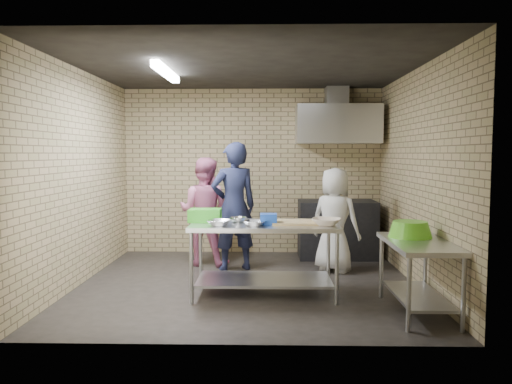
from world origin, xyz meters
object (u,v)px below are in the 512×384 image
side_counter (418,277)px  green_crate (205,215)px  blue_tub (268,219)px  bottle_red (339,130)px  woman_white (335,220)px  stove (337,229)px  woman_pink (204,211)px  bottle_green (364,130)px  man_navy (234,206)px  prep_table (264,259)px  green_basin (410,229)px

side_counter → green_crate: size_ratio=3.21×
blue_tub → bottle_red: bottle_red is taller
side_counter → woman_white: woman_white is taller
stove → woman_pink: 2.14m
woman_pink → bottle_green: bearing=-150.1°
side_counter → bottle_red: 3.44m
stove → woman_white: bearing=-99.8°
side_counter → woman_pink: woman_pink is taller
bottle_green → man_navy: size_ratio=0.08×
green_crate → man_navy: 1.15m
prep_table → side_counter: bearing=-21.4°
woman_white → bottle_red: bearing=-66.9°
bottle_green → side_counter: bearing=-90.0°
blue_tub → bottle_green: bearing=58.0°
side_counter → green_basin: bearing=94.6°
bottle_red → green_basin: bearing=-82.1°
green_crate → man_navy: bearing=76.6°
woman_white → blue_tub: bearing=87.5°
prep_table → side_counter: prep_table is taller
stove → green_basin: (0.43, -2.50, 0.38)m
man_navy → woman_white: (1.41, -0.04, -0.18)m
bottle_red → prep_table: bearing=-116.7°
bottle_green → prep_table: bearing=-123.9°
green_basin → prep_table: bearing=166.6°
green_basin → bottle_green: size_ratio=3.07×
stove → green_crate: 2.76m
side_counter → green_crate: bearing=162.0°
prep_table → stove: size_ratio=1.40×
bottle_red → woman_white: bottle_red is taller
bottle_red → man_navy: (-1.62, -1.13, -1.13)m
bottle_green → blue_tub: bearing=-122.0°
bottle_green → woman_white: (-0.61, -1.18, -1.29)m
blue_tub → man_navy: bearing=110.0°
woman_pink → blue_tub: bearing=131.5°
bottle_red → bottle_green: 0.40m
side_counter → green_basin: (-0.02, 0.25, 0.46)m
prep_table → green_basin: size_ratio=3.66×
stove → prep_table: bearing=-118.2°
man_navy → woman_pink: size_ratio=1.14×
stove → bottle_green: 1.65m
prep_table → bottle_red: size_ratio=9.35×
green_crate → woman_white: 2.00m
side_counter → green_crate: 2.47m
green_basin → stove: bearing=99.8°
prep_table → bottle_green: bearing=56.1°
green_basin → woman_white: bearing=110.7°
stove → bottle_green: (0.45, 0.24, 1.57)m
side_counter → woman_pink: 3.33m
bottle_green → woman_pink: bottle_green is taller
green_basin → woman_white: (-0.59, 1.56, -0.11)m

